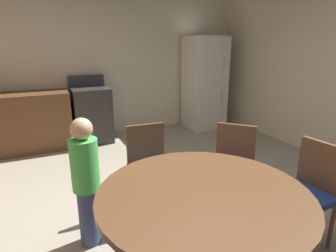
# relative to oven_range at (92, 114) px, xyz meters

# --- Properties ---
(ground_plane) EXTENTS (14.00, 14.00, 0.00)m
(ground_plane) POSITION_rel_oven_range_xyz_m (0.29, -2.78, -0.47)
(ground_plane) COLOR #A89E89
(wall_back) EXTENTS (5.65, 0.12, 2.70)m
(wall_back) POSITION_rel_oven_range_xyz_m (0.29, 0.40, 0.88)
(wall_back) COLOR beige
(wall_back) RESTS_ON ground
(kitchen_counter) EXTENTS (1.88, 0.60, 0.90)m
(kitchen_counter) POSITION_rel_oven_range_xyz_m (-1.29, -0.00, -0.02)
(kitchen_counter) COLOR brown
(kitchen_counter) RESTS_ON ground
(oven_range) EXTENTS (0.60, 0.60, 1.10)m
(oven_range) POSITION_rel_oven_range_xyz_m (0.00, 0.00, 0.00)
(oven_range) COLOR #2D2B28
(oven_range) RESTS_ON ground
(refrigerator) EXTENTS (0.68, 0.68, 1.76)m
(refrigerator) POSITION_rel_oven_range_xyz_m (2.19, -0.05, 0.41)
(refrigerator) COLOR silver
(refrigerator) RESTS_ON ground
(dining_table) EXTENTS (1.30, 1.30, 0.76)m
(dining_table) POSITION_rel_oven_range_xyz_m (0.06, -3.44, 0.14)
(dining_table) COLOR brown
(dining_table) RESTS_ON ground
(chair_east) EXTENTS (0.43, 0.43, 0.87)m
(chair_east) POSITION_rel_oven_range_xyz_m (1.13, -3.36, 0.03)
(chair_east) COLOR brown
(chair_east) RESTS_ON ground
(chair_north) EXTENTS (0.42, 0.42, 0.87)m
(chair_north) POSITION_rel_oven_range_xyz_m (0.12, -2.38, 0.03)
(chair_north) COLOR brown
(chair_north) RESTS_ON ground
(chair_northeast) EXTENTS (0.57, 0.57, 0.87)m
(chair_northeast) POSITION_rel_oven_range_xyz_m (0.85, -2.73, 0.03)
(chair_northeast) COLOR brown
(chair_northeast) RESTS_ON ground
(person_child) EXTENTS (0.31, 0.31, 1.09)m
(person_child) POSITION_rel_oven_range_xyz_m (-0.51, -2.62, 0.11)
(person_child) COLOR #3D4C84
(person_child) RESTS_ON ground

